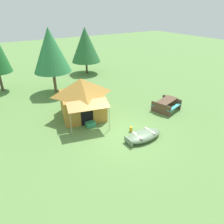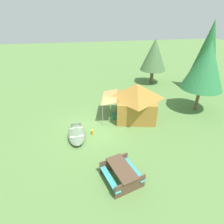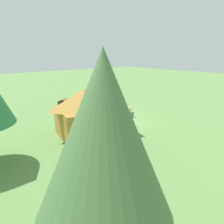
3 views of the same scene
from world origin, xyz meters
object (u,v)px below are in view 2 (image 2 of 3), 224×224
at_px(fuel_can, 92,132).
at_px(pine_tree_side, 154,55).
at_px(beached_rowboat, 77,134).
at_px(pine_tree_back_left, 206,66).
at_px(pine_tree_back_right, 208,48).
at_px(cooler_box, 114,116).
at_px(canvas_cabin_tent, 136,101).
at_px(picnic_table, 122,172).

xyz_separation_m(fuel_can, pine_tree_side, (-8.33, 7.33, 2.89)).
bearing_deg(beached_rowboat, pine_tree_back_left, 101.33).
xyz_separation_m(beached_rowboat, pine_tree_back_right, (-5.76, 12.35, 3.79)).
bearing_deg(fuel_can, cooler_box, 135.29).
relative_size(beached_rowboat, canvas_cabin_tent, 0.53).
distance_m(canvas_cabin_tent, cooler_box, 1.97).
bearing_deg(pine_tree_side, picnic_table, -27.51).
relative_size(pine_tree_back_left, pine_tree_side, 1.14).
bearing_deg(pine_tree_side, beached_rowboat, -44.54).
bearing_deg(beached_rowboat, fuel_can, 96.99).
bearing_deg(canvas_cabin_tent, picnic_table, -23.39).
distance_m(beached_rowboat, pine_tree_back_right, 14.14).
bearing_deg(cooler_box, canvas_cabin_tent, 81.80).
xyz_separation_m(canvas_cabin_tent, pine_tree_back_right, (-4.07, 8.03, 2.65)).
bearing_deg(pine_tree_side, canvas_cabin_tent, -30.61).
bearing_deg(picnic_table, cooler_box, 171.97).
xyz_separation_m(fuel_can, pine_tree_back_left, (-1.77, 8.46, 3.40)).
distance_m(pine_tree_back_right, pine_tree_side, 4.94).
height_order(canvas_cabin_tent, picnic_table, canvas_cabin_tent).
xyz_separation_m(canvas_cabin_tent, fuel_can, (1.57, -3.33, -1.21)).
bearing_deg(cooler_box, pine_tree_back_left, 89.82).
relative_size(fuel_can, pine_tree_side, 0.07).
height_order(cooler_box, pine_tree_side, pine_tree_side).
relative_size(picnic_table, pine_tree_back_left, 0.39).
distance_m(picnic_table, pine_tree_back_left, 9.86).
bearing_deg(fuel_can, beached_rowboat, -83.01).
bearing_deg(fuel_can, canvas_cabin_tent, 115.27).
bearing_deg(picnic_table, pine_tree_back_right, 132.46).
bearing_deg(cooler_box, picnic_table, -8.03).
bearing_deg(beached_rowboat, picnic_table, 27.78).
relative_size(pine_tree_back_right, pine_tree_side, 1.37).
bearing_deg(pine_tree_back_right, pine_tree_side, -123.77).
bearing_deg(canvas_cabin_tent, fuel_can, -64.73).
bearing_deg(cooler_box, beached_rowboat, -55.32).
bearing_deg(pine_tree_side, fuel_can, -41.32).
relative_size(canvas_cabin_tent, picnic_table, 2.09).
relative_size(fuel_can, pine_tree_back_right, 0.05).
bearing_deg(beached_rowboat, cooler_box, 124.68).
relative_size(cooler_box, fuel_can, 1.85).
height_order(picnic_table, pine_tree_back_right, pine_tree_back_right).
xyz_separation_m(pine_tree_back_left, pine_tree_side, (-6.56, -1.13, -0.51)).
xyz_separation_m(beached_rowboat, cooler_box, (-1.91, 2.77, -0.06)).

